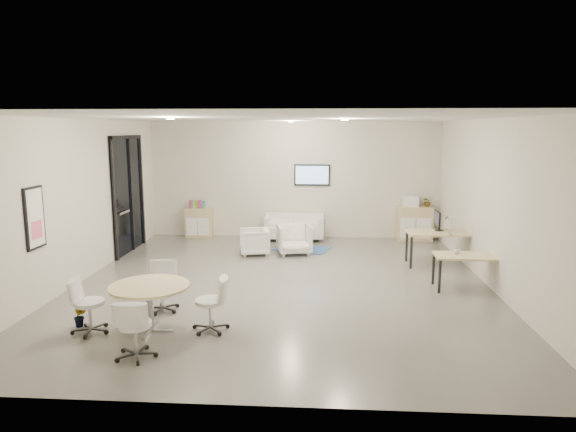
% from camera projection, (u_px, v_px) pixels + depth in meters
% --- Properties ---
extents(room_shell, '(9.60, 10.60, 4.80)m').
position_uv_depth(room_shell, '(281.00, 203.00, 9.79)').
color(room_shell, '#5E5B55').
rests_on(room_shell, ground).
extents(glass_door, '(0.09, 1.90, 2.85)m').
position_uv_depth(glass_door, '(128.00, 191.00, 12.53)').
color(glass_door, black).
rests_on(glass_door, room_shell).
extents(artwork, '(0.05, 0.54, 1.04)m').
position_uv_depth(artwork, '(35.00, 218.00, 8.49)').
color(artwork, black).
rests_on(artwork, room_shell).
extents(wall_tv, '(0.98, 0.06, 0.58)m').
position_uv_depth(wall_tv, '(312.00, 175.00, 14.13)').
color(wall_tv, black).
rests_on(wall_tv, room_shell).
extents(ceiling_spots, '(3.14, 4.14, 0.03)m').
position_uv_depth(ceiling_spots, '(274.00, 120.00, 10.36)').
color(ceiling_spots, '#FFEAC6').
rests_on(ceiling_spots, room_shell).
extents(sideboard_left, '(0.72, 0.38, 0.81)m').
position_uv_depth(sideboard_left, '(199.00, 223.00, 14.38)').
color(sideboard_left, tan).
rests_on(sideboard_left, room_shell).
extents(sideboard_right, '(0.93, 0.45, 0.93)m').
position_uv_depth(sideboard_right, '(414.00, 223.00, 13.95)').
color(sideboard_right, tan).
rests_on(sideboard_right, room_shell).
extents(books, '(0.42, 0.14, 0.22)m').
position_uv_depth(books, '(197.00, 204.00, 14.30)').
color(books, red).
rests_on(books, sideboard_left).
extents(printer, '(0.48, 0.42, 0.31)m').
position_uv_depth(printer, '(411.00, 201.00, 13.86)').
color(printer, white).
rests_on(printer, sideboard_right).
extents(loveseat, '(1.61, 0.84, 0.60)m').
position_uv_depth(loveseat, '(294.00, 228.00, 14.04)').
color(loveseat, white).
rests_on(loveseat, room_shell).
extents(blue_rug, '(1.55, 1.28, 0.01)m').
position_uv_depth(blue_rug, '(302.00, 249.00, 13.00)').
color(blue_rug, '#2C4F87').
rests_on(blue_rug, room_shell).
extents(armchair_left, '(0.76, 0.79, 0.70)m').
position_uv_depth(armchair_left, '(254.00, 240.00, 12.37)').
color(armchair_left, white).
rests_on(armchair_left, room_shell).
extents(armchair_right, '(0.91, 0.87, 0.80)m').
position_uv_depth(armchair_right, '(294.00, 238.00, 12.42)').
color(armchair_right, white).
rests_on(armchair_right, room_shell).
extents(desk_rear, '(1.50, 0.82, 0.76)m').
position_uv_depth(desk_rear, '(440.00, 235.00, 11.33)').
color(desk_rear, tan).
rests_on(desk_rear, room_shell).
extents(desk_front, '(1.28, 0.66, 0.66)m').
position_uv_depth(desk_front, '(469.00, 259.00, 9.63)').
color(desk_front, tan).
rests_on(desk_front, room_shell).
extents(monitor, '(0.20, 0.50, 0.44)m').
position_uv_depth(monitor, '(438.00, 220.00, 11.42)').
color(monitor, black).
rests_on(monitor, desk_rear).
extents(round_table, '(1.19, 1.19, 0.72)m').
position_uv_depth(round_table, '(149.00, 291.00, 7.60)').
color(round_table, tan).
rests_on(round_table, room_shell).
extents(meeting_chairs, '(2.41, 2.41, 0.82)m').
position_uv_depth(meeting_chairs, '(150.00, 305.00, 7.64)').
color(meeting_chairs, white).
rests_on(meeting_chairs, room_shell).
extents(plant_cabinet, '(0.33, 0.35, 0.23)m').
position_uv_depth(plant_cabinet, '(428.00, 202.00, 13.82)').
color(plant_cabinet, '#3F7F3F').
rests_on(plant_cabinet, sideboard_right).
extents(plant_floor, '(0.23, 0.36, 0.15)m').
position_uv_depth(plant_floor, '(80.00, 322.00, 7.87)').
color(plant_floor, '#3F7F3F').
rests_on(plant_floor, room_shell).
extents(cup, '(0.15, 0.14, 0.13)m').
position_uv_depth(cup, '(457.00, 250.00, 9.72)').
color(cup, white).
rests_on(cup, desk_front).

